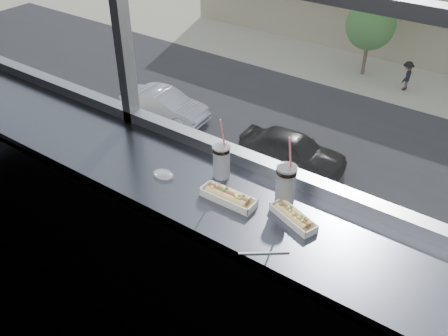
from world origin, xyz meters
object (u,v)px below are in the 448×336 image
Objects in this scene: hotdog_tray_left at (228,196)px; tree_left at (370,25)px; loose_straw at (264,253)px; wrapper at (163,174)px; hotdog_tray_right at (293,216)px; soda_cup_right at (286,183)px; car_near_b at (293,145)px; car_near_a at (164,101)px; pedestrian_a at (407,73)px; soda_cup_left at (221,160)px.

hotdog_tray_left reaches higher than tree_left.
wrapper reaches higher than loose_straw.
hotdog_tray_right is 0.16m from soda_cup_right.
car_near_b is at bearing 136.41° from hotdog_tray_right.
pedestrian_a is (9.45, 11.27, -0.02)m from car_near_a.
hotdog_tray_right is 25.32m from car_near_a.
loose_straw is at bearing -36.39° from soda_cup_left.
soda_cup_left is 0.93× the size of soda_cup_right.
soda_cup_left reaches higher than pedestrian_a.
wrapper is (-0.23, -0.17, -0.08)m from soda_cup_left.
soda_cup_right is at bearing -141.74° from car_near_a.
wrapper is at bearing 128.48° from loose_straw.
loose_straw is at bearing -71.48° from tree_left.
wrapper is 0.02× the size of car_near_a.
hotdog_tray_left is 0.21m from soda_cup_left.
loose_straw is 0.03× the size of car_near_b.
car_near_b is at bearing -96.29° from car_near_a.
tree_left is (-1.45, 12.00, 2.03)m from car_near_b.
car_near_a is at bearing 133.91° from soda_cup_left.
hotdog_tray_right reaches higher than car_near_a.
hotdog_tray_right is 0.46m from soda_cup_left.
wrapper is 30.28m from pedestrian_a.
hotdog_tray_right is 21.18m from car_near_b.
tree_left is at bearing 107.74° from hotdog_tray_left.
soda_cup_right is 3.41× the size of wrapper.
car_near_a is (-15.70, 16.30, -10.98)m from hotdog_tray_left.
car_near_b is (-7.79, 16.30, -10.91)m from hotdog_tray_left.
hotdog_tray_left is at bearing 110.56° from loose_straw.
pedestrian_a is (-6.55, 27.76, -10.98)m from loose_straw.
hotdog_tray_right reaches higher than loose_straw.
soda_cup_right is 31.01m from tree_left.
hotdog_tray_left is at bearing 4.23° from wrapper.
loose_straw is (0.00, -0.24, -0.02)m from hotdog_tray_right.
soda_cup_left is at bearing -178.61° from soda_cup_right.
pedestrian_a is (-6.55, 27.52, -11.00)m from hotdog_tray_right.
soda_cup_left is 0.35m from soda_cup_right.
tree_left is (-9.44, 28.15, -8.95)m from soda_cup_right.
soda_cup_right is 1.72× the size of loose_straw.
soda_cup_right is 0.37m from loose_straw.
tree_left is at bearing 107.90° from soda_cup_left.
wrapper reaches higher than car_near_b.
soda_cup_right reaches higher than car_near_b.
car_near_b is at bearing -7.81° from pedestrian_a.
hotdog_tray_right is at bearing -158.37° from car_near_b.
soda_cup_right reaches higher than hotdog_tray_right.
loose_straw is at bearing -142.15° from car_near_a.
tree_left is (6.46, 12.00, 2.11)m from car_near_a.
soda_cup_right is at bearing -158.51° from car_near_b.
hotdog_tray_left reaches higher than car_near_b.
tree_left reaches higher than car_near_b.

